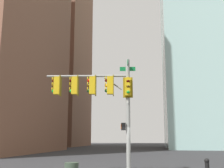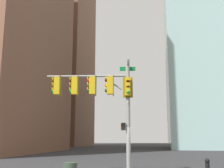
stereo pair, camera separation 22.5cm
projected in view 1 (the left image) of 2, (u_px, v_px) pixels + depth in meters
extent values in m
cylinder|color=gray|center=(128.00, 115.00, 15.57)|extent=(0.23, 0.23, 6.37)
cylinder|color=gray|center=(87.00, 76.00, 16.05)|extent=(0.75, 4.63, 0.12)
cylinder|color=gray|center=(113.00, 84.00, 15.93)|extent=(0.22, 1.04, 0.75)
cube|color=#0F6B33|center=(128.00, 64.00, 16.13)|extent=(1.02, 0.17, 0.24)
cube|color=#0F6B33|center=(128.00, 69.00, 16.07)|extent=(0.15, 0.89, 0.24)
cube|color=white|center=(128.00, 102.00, 15.71)|extent=(0.45, 0.09, 0.24)
cube|color=gold|center=(110.00, 86.00, 15.91)|extent=(0.38, 0.38, 1.00)
cube|color=#7D640C|center=(113.00, 85.00, 15.91)|extent=(0.54, 0.11, 1.16)
sphere|color=#470A07|center=(106.00, 80.00, 15.97)|extent=(0.20, 0.20, 0.20)
cylinder|color=gold|center=(105.00, 79.00, 15.99)|extent=(0.23, 0.07, 0.23)
sphere|color=#F29E0C|center=(106.00, 86.00, 15.92)|extent=(0.20, 0.20, 0.20)
cylinder|color=gold|center=(105.00, 84.00, 15.93)|extent=(0.23, 0.07, 0.23)
sphere|color=#0A3819|center=(106.00, 91.00, 15.86)|extent=(0.20, 0.20, 0.20)
cylinder|color=gold|center=(105.00, 89.00, 15.88)|extent=(0.23, 0.07, 0.23)
cube|color=gold|center=(92.00, 86.00, 15.94)|extent=(0.38, 0.38, 1.00)
cube|color=#7D640C|center=(96.00, 86.00, 15.93)|extent=(0.54, 0.11, 1.16)
sphere|color=red|center=(89.00, 80.00, 16.00)|extent=(0.20, 0.20, 0.20)
cylinder|color=gold|center=(88.00, 79.00, 16.02)|extent=(0.23, 0.07, 0.23)
sphere|color=#4C330A|center=(89.00, 86.00, 15.94)|extent=(0.20, 0.20, 0.20)
cylinder|color=gold|center=(88.00, 84.00, 15.96)|extent=(0.23, 0.07, 0.23)
sphere|color=#0A3819|center=(89.00, 91.00, 15.88)|extent=(0.20, 0.20, 0.20)
cylinder|color=gold|center=(88.00, 89.00, 15.90)|extent=(0.23, 0.07, 0.23)
cube|color=gold|center=(75.00, 86.00, 15.96)|extent=(0.38, 0.38, 1.00)
cube|color=#7D640C|center=(78.00, 86.00, 15.96)|extent=(0.54, 0.11, 1.16)
sphere|color=#470A07|center=(71.00, 81.00, 16.03)|extent=(0.20, 0.20, 0.20)
cylinder|color=gold|center=(70.00, 79.00, 16.04)|extent=(0.23, 0.07, 0.23)
sphere|color=#4C330A|center=(71.00, 86.00, 15.97)|extent=(0.20, 0.20, 0.20)
cylinder|color=gold|center=(70.00, 84.00, 15.99)|extent=(0.23, 0.07, 0.23)
sphere|color=green|center=(71.00, 91.00, 15.91)|extent=(0.20, 0.20, 0.20)
cylinder|color=gold|center=(70.00, 89.00, 15.93)|extent=(0.23, 0.07, 0.23)
cube|color=gold|center=(57.00, 86.00, 15.99)|extent=(0.38, 0.38, 1.00)
cube|color=#7D640C|center=(60.00, 86.00, 15.98)|extent=(0.54, 0.11, 1.16)
sphere|color=#470A07|center=(54.00, 81.00, 16.05)|extent=(0.20, 0.20, 0.20)
cylinder|color=gold|center=(53.00, 79.00, 16.07)|extent=(0.23, 0.07, 0.23)
sphere|color=#4C330A|center=(54.00, 86.00, 15.99)|extent=(0.20, 0.20, 0.20)
cylinder|color=gold|center=(52.00, 84.00, 16.01)|extent=(0.23, 0.07, 0.23)
sphere|color=green|center=(53.00, 91.00, 15.94)|extent=(0.20, 0.20, 0.20)
cylinder|color=gold|center=(52.00, 89.00, 15.96)|extent=(0.23, 0.07, 0.23)
cube|color=gold|center=(128.00, 87.00, 15.55)|extent=(0.38, 0.38, 1.00)
cube|color=#7D640C|center=(128.00, 87.00, 15.73)|extent=(0.11, 0.54, 1.16)
sphere|color=#470A07|center=(128.00, 81.00, 15.40)|extent=(0.20, 0.20, 0.20)
cylinder|color=gold|center=(128.00, 79.00, 15.36)|extent=(0.07, 0.23, 0.23)
sphere|color=#4C330A|center=(128.00, 86.00, 15.35)|extent=(0.20, 0.20, 0.20)
cylinder|color=gold|center=(128.00, 84.00, 15.30)|extent=(0.07, 0.23, 0.23)
sphere|color=green|center=(128.00, 92.00, 15.29)|extent=(0.20, 0.20, 0.20)
cylinder|color=gold|center=(128.00, 90.00, 15.24)|extent=(0.07, 0.23, 0.23)
cube|color=black|center=(123.00, 127.00, 15.45)|extent=(0.39, 0.30, 0.40)
cube|color=#EA5914|center=(121.00, 127.00, 15.45)|extent=(0.25, 0.05, 0.28)
sphere|color=black|center=(207.00, 161.00, 14.70)|extent=(0.26, 0.26, 0.26)
cube|color=#9EC6C1|center=(213.00, 1.00, 61.67)|extent=(26.66, 22.76, 63.50)
cube|color=brown|center=(57.00, 54.00, 72.49)|extent=(17.62, 14.64, 46.81)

